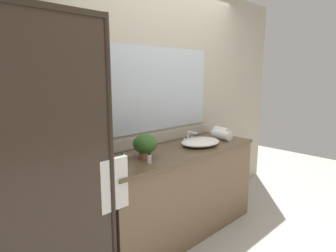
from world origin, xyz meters
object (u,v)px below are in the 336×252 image
object	(u,v)px
sink_basin	(200,142)
rolled_towel_middle	(222,135)
faucet	(189,139)
rolled_towel_near_edge	(222,132)
potted_plant	(145,145)
amenity_bottle_body_wash	(149,159)
amenity_bottle_conditioner	(123,158)

from	to	relation	value
sink_basin	rolled_towel_middle	distance (m)	0.38
rolled_towel_middle	faucet	bearing A→B (deg)	157.05
faucet	rolled_towel_near_edge	size ratio (longest dim) A/B	0.82
faucet	rolled_towel_middle	xyz separation A→B (m)	(0.38, -0.16, 0.01)
faucet	potted_plant	size ratio (longest dim) A/B	0.80
sink_basin	rolled_towel_middle	xyz separation A→B (m)	(0.38, 0.00, 0.02)
sink_basin	potted_plant	bearing A→B (deg)	176.45
potted_plant	rolled_towel_middle	bearing A→B (deg)	-2.18
sink_basin	amenity_bottle_body_wash	bearing A→B (deg)	-173.03
rolled_towel_near_edge	rolled_towel_middle	xyz separation A→B (m)	(-0.11, -0.08, -0.01)
faucet	amenity_bottle_conditioner	world-z (taller)	faucet
faucet	potted_plant	distance (m)	0.72
sink_basin	amenity_bottle_body_wash	xyz separation A→B (m)	(-0.78, -0.09, 0.01)
sink_basin	faucet	size ratio (longest dim) A/B	2.66
sink_basin	rolled_towel_near_edge	xyz separation A→B (m)	(0.49, 0.08, 0.02)
sink_basin	potted_plant	size ratio (longest dim) A/B	2.13
rolled_towel_near_edge	rolled_towel_middle	size ratio (longest dim) A/B	0.88
amenity_bottle_conditioner	amenity_bottle_body_wash	xyz separation A→B (m)	(0.15, -0.17, -0.00)
faucet	sink_basin	bearing A→B (deg)	-90.00
sink_basin	rolled_towel_middle	world-z (taller)	rolled_towel_middle
sink_basin	amenity_bottle_conditioner	distance (m)	0.92
rolled_towel_near_edge	sink_basin	bearing A→B (deg)	-170.55
potted_plant	rolled_towel_middle	world-z (taller)	potted_plant
sink_basin	faucet	distance (m)	0.16
sink_basin	faucet	world-z (taller)	faucet
sink_basin	rolled_towel_near_edge	world-z (taller)	rolled_towel_near_edge
sink_basin	rolled_towel_middle	size ratio (longest dim) A/B	1.92
potted_plant	rolled_towel_near_edge	world-z (taller)	potted_plant
potted_plant	rolled_towel_middle	size ratio (longest dim) A/B	0.90
amenity_bottle_body_wash	potted_plant	bearing A→B (deg)	62.54
potted_plant	rolled_towel_middle	xyz separation A→B (m)	(1.08, -0.04, -0.07)
sink_basin	rolled_towel_near_edge	bearing A→B (deg)	9.45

